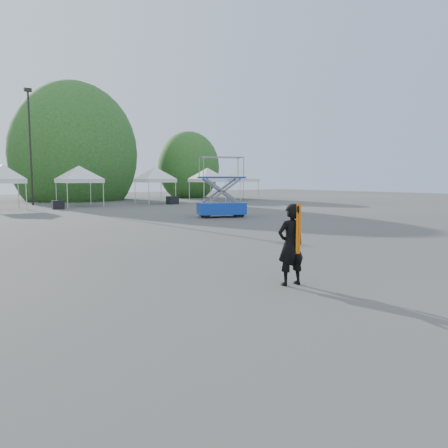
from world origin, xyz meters
TOP-DOWN VIEW (x-y plane):
  - ground at (0.00, 0.00)m, footprint 120.00×120.00m
  - light_pole_east at (3.00, 32.00)m, footprint 0.60×0.25m
  - tree_mid_e at (9.00, 39.00)m, footprint 5.12×5.12m
  - tree_far_e at (22.00, 37.00)m, footprint 3.84×3.84m
  - tent_e at (-0.04, 27.53)m, footprint 3.82×3.82m
  - tent_f at (5.73, 28.12)m, footprint 4.39×4.39m
  - tent_g at (12.59, 27.92)m, footprint 4.10×4.10m
  - tent_h at (18.40, 27.93)m, footprint 3.96×3.96m
  - tent_extra_8 at (23.29, 28.48)m, footprint 3.82×3.82m
  - man at (0.31, -1.15)m, footprint 0.71×0.54m
  - scissor_lift at (9.06, 13.08)m, footprint 3.06×2.30m
  - crate_mid at (3.29, 25.77)m, footprint 0.91×0.75m
  - crate_east at (13.31, 26.08)m, footprint 0.97×0.79m

SIDE VIEW (x-z plane):
  - ground at x=0.00m, z-range 0.00..0.00m
  - crate_mid at x=3.29m, z-range 0.00..0.65m
  - crate_east at x=13.31m, z-range 0.00..0.71m
  - man at x=0.31m, z-range 0.00..1.77m
  - scissor_lift at x=9.06m, z-range 0.01..3.56m
  - tent_extra_8 at x=23.29m, z-range 1.12..5.00m
  - tent_e at x=-0.04m, z-range 1.12..5.00m
  - tent_h at x=18.40m, z-range 1.12..5.00m
  - tent_g at x=12.59m, z-range 1.12..5.00m
  - tent_f at x=5.73m, z-range 1.12..5.00m
  - tree_far_e at x=22.00m, z-range 0.70..6.55m
  - tree_mid_e at x=9.00m, z-range 0.94..8.74m
  - light_pole_east at x=3.00m, z-range 0.62..10.42m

